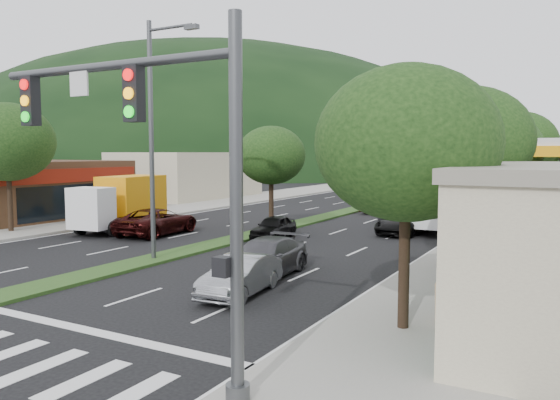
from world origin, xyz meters
The scene contains 28 objects.
sidewalk_right centered at (12.50, 25.00, 0.07)m, with size 5.00×90.00×0.15m, color gray.
sidewalk_left centered at (-13.00, 25.00, 0.07)m, with size 6.00×90.00×0.15m, color gray.
median centered at (0.00, 28.00, 0.06)m, with size 1.60×56.00×0.12m, color #213E16.
traffic_signal centered at (9.03, -1.54, 4.65)m, with size 6.12×0.40×7.00m.
shop_left centered at (-18.46, 15.00, 2.01)m, with size 10.15×12.00×4.00m.
bldg_left_far centered at (-19.00, 34.00, 2.30)m, with size 9.00×14.00×4.60m, color beige.
hill_far centered at (-80.00, 110.00, 0.00)m, with size 176.00×132.00×82.00m, color black.
tree_r_a centered at (12.00, 4.00, 4.82)m, with size 4.60×4.60×6.63m.
tree_r_b centered at (12.00, 12.00, 5.04)m, with size 4.80×4.80×6.94m.
tree_r_c centered at (12.00, 20.00, 4.75)m, with size 4.40×4.40×6.48m.
tree_r_d centered at (12.00, 30.00, 5.18)m, with size 5.00×5.00×7.17m.
tree_r_e centered at (12.00, 40.00, 4.89)m, with size 4.60×4.60×6.71m.
tree_med_near centered at (0.00, 18.00, 4.43)m, with size 4.00×4.00×6.02m.
tree_med_far centered at (0.00, 44.00, 5.01)m, with size 4.80×4.80×6.94m.
tree_l_a centered at (-12.50, 10.00, 5.18)m, with size 5.20×5.20×7.25m.
streetlight_near centered at (0.21, 8.00, 5.58)m, with size 2.60×0.25×10.00m.
streetlight_mid centered at (0.21, 33.00, 5.58)m, with size 2.60×0.25×10.00m.
sedan_silver centered at (6.32, 5.12, 0.63)m, with size 1.34×3.85×1.27m, color gray.
suv_maroon centered at (-4.92, 13.73, 0.75)m, with size 2.48×5.38×1.49m, color black.
car_queue_a centered at (1.50, 15.67, 0.62)m, with size 1.46×3.63×1.24m, color black.
car_queue_b centered at (5.64, 7.78, 0.70)m, with size 1.95×4.80×1.39m, color #454449.
car_queue_c centered at (2.41, 30.67, 0.73)m, with size 1.55×4.45×1.46m, color #47110B.
car_queue_d centered at (7.05, 20.67, 0.62)m, with size 2.05×4.45×1.24m, color black.
car_queue_e centered at (5.29, 25.67, 0.67)m, with size 1.58×3.93×1.34m, color #535358.
car_queue_f centered at (4.52, 35.67, 0.75)m, with size 2.11×5.19×1.51m, color black.
box_truck centered at (-7.89, 14.19, 1.51)m, with size 3.21×6.71×3.19m.
motorhome centered at (8.17, 24.34, 1.93)m, with size 3.24×9.51×3.62m.
a_frame_sign centered at (12.91, 5.05, 0.79)m, with size 0.70×0.78×1.45m.
Camera 1 is at (15.88, -9.40, 4.60)m, focal length 35.00 mm.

